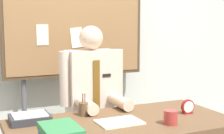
{
  "coord_description": "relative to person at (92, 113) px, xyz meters",
  "views": [
    {
      "loc": [
        -0.96,
        -1.96,
        1.38
      ],
      "look_at": [
        0.0,
        0.18,
        1.07
      ],
      "focal_mm": 53.44,
      "sensor_mm": 36.0,
      "label": 1
    }
  ],
  "objects": [
    {
      "name": "desk_clock",
      "position": [
        0.52,
        -0.6,
        0.14
      ],
      "size": [
        0.11,
        0.04,
        0.11
      ],
      "color": "maroon",
      "rests_on": "desk"
    },
    {
      "name": "open_notebook",
      "position": [
        -0.04,
        -0.6,
        0.1
      ],
      "size": [
        0.29,
        0.21,
        0.01
      ],
      "primitive_type": "cube",
      "rotation": [
        0.0,
        0.0,
        0.01
      ],
      "color": "#F4EFCC",
      "rests_on": "desk"
    },
    {
      "name": "pen_holder",
      "position": [
        -0.19,
        -0.34,
        0.14
      ],
      "size": [
        0.07,
        0.07,
        0.16
      ],
      "color": "brown",
      "rests_on": "desk"
    },
    {
      "name": "coffee_mug",
      "position": [
        0.26,
        -0.77,
        0.14
      ],
      "size": [
        0.09,
        0.09,
        0.09
      ],
      "primitive_type": "cylinder",
      "color": "#B23833",
      "rests_on": "desk"
    },
    {
      "name": "bulletin_board",
      "position": [
        -0.0,
        0.41,
        0.85
      ],
      "size": [
        1.33,
        0.09,
        2.13
      ],
      "color": "#4C3823",
      "rests_on": "ground_plane"
    },
    {
      "name": "paper_tray",
      "position": [
        -0.58,
        -0.35,
        0.12
      ],
      "size": [
        0.26,
        0.2,
        0.06
      ],
      "color": "#333338",
      "rests_on": "desk"
    },
    {
      "name": "person",
      "position": [
        0.0,
        0.0,
        0.0
      ],
      "size": [
        0.55,
        0.56,
        1.36
      ],
      "color": "#2D2D33",
      "rests_on": "ground_plane"
    },
    {
      "name": "back_wall",
      "position": [
        -0.0,
        0.62,
        0.72
      ],
      "size": [
        6.4,
        0.08,
        2.7
      ],
      "primitive_type": "cube",
      "color": "silver",
      "rests_on": "ground_plane"
    }
  ]
}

